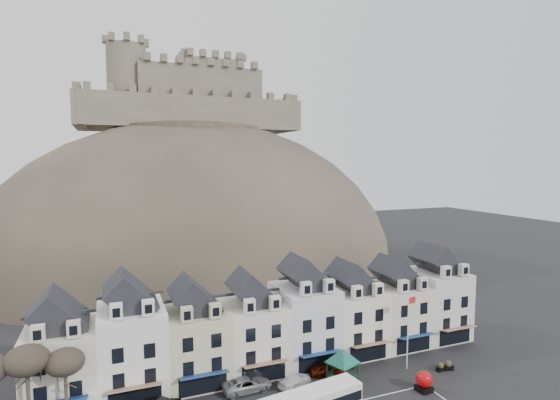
# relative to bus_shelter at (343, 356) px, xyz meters

# --- Properties ---
(townhouse_terrace) EXTENTS (54.40, 9.35, 11.80)m
(townhouse_terrace) POSITION_rel_bus_shelter_xyz_m (-4.87, 6.73, 2.38)
(townhouse_terrace) COLOR beige
(townhouse_terrace) RESTS_ON ground
(castle_hill) EXTENTS (100.00, 76.00, 68.00)m
(castle_hill) POSITION_rel_bus_shelter_xyz_m (-3.76, 59.71, -2.81)
(castle_hill) COLOR #363129
(castle_hill) RESTS_ON ground
(castle) EXTENTS (50.20, 22.20, 22.00)m
(castle) POSITION_rel_bus_shelter_xyz_m (-4.51, 66.69, 37.27)
(castle) COLOR brown
(castle) RESTS_ON ground
(tree_left_mid) EXTENTS (3.78, 3.78, 8.64)m
(tree_left_mid) POSITION_rel_bus_shelter_xyz_m (-31.01, 1.26, 4.32)
(tree_left_mid) COLOR #362D22
(tree_left_mid) RESTS_ON ground
(tree_left_near) EXTENTS (3.43, 3.43, 7.84)m
(tree_left_near) POSITION_rel_bus_shelter_xyz_m (-28.01, 1.26, 3.63)
(tree_left_near) COLOR #362D22
(tree_left_near) RESTS_ON ground
(bus_shelter) EXTENTS (5.55, 5.55, 3.77)m
(bus_shelter) POSITION_rel_bus_shelter_xyz_m (0.00, 0.00, 0.00)
(bus_shelter) COLOR #10321F
(bus_shelter) RESTS_ON ground
(red_buoy) EXTENTS (1.78, 1.78, 2.20)m
(red_buoy) POSITION_rel_bus_shelter_xyz_m (7.09, -5.12, -1.80)
(red_buoy) COLOR black
(red_buoy) RESTS_ON ground
(flagpole) EXTENTS (1.27, 0.35, 8.92)m
(flagpole) POSITION_rel_bus_shelter_xyz_m (8.71, -0.28, 2.17)
(flagpole) COLOR silver
(flagpole) RESTS_ON ground
(planter_west) EXTENTS (1.11, 0.72, 1.04)m
(planter_west) POSITION_rel_bus_shelter_xyz_m (11.94, -2.24, -2.42)
(planter_west) COLOR black
(planter_west) RESTS_ON ground
(planter_east) EXTENTS (1.26, 0.85, 1.15)m
(planter_east) POSITION_rel_bus_shelter_xyz_m (12.99, -2.36, -2.37)
(planter_east) COLOR black
(planter_east) RESTS_ON ground
(car_silver) EXTENTS (5.38, 2.69, 1.49)m
(car_silver) POSITION_rel_bus_shelter_xyz_m (-10.61, 1.95, -2.18)
(car_silver) COLOR #95979C
(car_silver) RESTS_ON ground
(car_white) EXTENTS (4.53, 3.13, 1.22)m
(car_white) POSITION_rel_bus_shelter_xyz_m (-5.41, 1.02, -2.31)
(car_white) COLOR white
(car_white) RESTS_ON ground
(car_maroon) EXTENTS (4.35, 2.48, 1.40)m
(car_maroon) POSITION_rel_bus_shelter_xyz_m (-0.97, 1.87, -2.23)
(car_maroon) COLOR #571304
(car_maroon) RESTS_ON ground
(car_charcoal) EXTENTS (4.01, 2.13, 1.26)m
(car_charcoal) POSITION_rel_bus_shelter_xyz_m (0.99, 2.76, -2.30)
(car_charcoal) COLOR black
(car_charcoal) RESTS_ON ground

